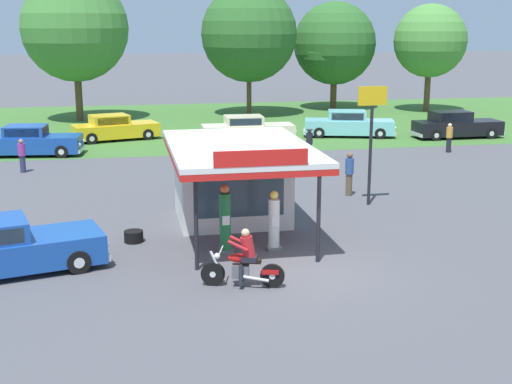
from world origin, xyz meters
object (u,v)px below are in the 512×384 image
motorcycle_with_rider (244,263)px  parked_car_back_row_centre_right (456,126)px  bystander_strolling_foreground (349,173)px  parked_car_back_row_right (115,128)px  gas_pump_nearside (225,222)px  parked_car_back_row_far_right (247,130)px  bystander_leaning_by_kiosk (449,137)px  roadside_pole_sign (371,124)px  bystander_chatting_near_pumps (309,143)px  bystander_standing_back_lot (22,155)px  gas_pump_offside (274,223)px  parked_car_back_row_far_left (349,125)px  parked_car_back_row_left (30,142)px  featured_classic_sedan (4,249)px  spare_tire_stack (134,236)px

motorcycle_with_rider → parked_car_back_row_centre_right: parked_car_back_row_centre_right is taller
bystander_strolling_foreground → parked_car_back_row_right: bearing=120.5°
gas_pump_nearside → parked_car_back_row_far_right: 20.30m
gas_pump_nearside → bystander_strolling_foreground: gas_pump_nearside is taller
bystander_leaning_by_kiosk → roadside_pole_sign: 12.84m
motorcycle_with_rider → bystander_chatting_near_pumps: size_ratio=1.38×
parked_car_back_row_far_right → bystander_standing_back_lot: (-11.78, -6.63, 0.13)m
gas_pump_offside → parked_car_back_row_far_left: gas_pump_offside is taller
bystander_leaning_by_kiosk → bystander_strolling_foreground: bearing=-135.4°
parked_car_back_row_centre_right → bystander_chatting_near_pumps: bearing=-155.1°
parked_car_back_row_left → bystander_leaning_by_kiosk: bearing=-8.6°
parked_car_back_row_far_left → bystander_standing_back_lot: 19.58m
bystander_standing_back_lot → bystander_strolling_foreground: bearing=-28.0°
parked_car_back_row_far_left → bystander_strolling_foreground: (-4.77, -14.38, 0.21)m
bystander_chatting_near_pumps → bystander_strolling_foreground: bearing=-93.5°
bystander_strolling_foreground → roadside_pole_sign: 2.64m
gas_pump_offside → gas_pump_nearside: bearing=180.0°
gas_pump_offside → parked_car_back_row_left: 19.88m
featured_classic_sedan → gas_pump_offside: bearing=4.4°
parked_car_back_row_left → parked_car_back_row_centre_right: parked_car_back_row_centre_right is taller
bystander_standing_back_lot → roadside_pole_sign: size_ratio=0.35×
bystander_leaning_by_kiosk → bystander_chatting_near_pumps: (-7.86, -0.44, 0.00)m
bystander_standing_back_lot → roadside_pole_sign: roadside_pole_sign is taller
parked_car_back_row_right → gas_pump_offside: bearing=-77.4°
motorcycle_with_rider → parked_car_back_row_left: 21.89m
parked_car_back_row_centre_right → roadside_pole_sign: bearing=-127.0°
parked_car_back_row_right → bystander_strolling_foreground: (9.28, -15.74, 0.24)m
roadside_pole_sign → parked_car_back_row_left: bearing=136.8°
bystander_chatting_near_pumps → spare_tire_stack: bearing=-126.4°
gas_pump_offside → parked_car_back_row_centre_right: gas_pump_offside is taller
parked_car_back_row_far_left → featured_classic_sedan: bearing=-128.7°
featured_classic_sedan → spare_tire_stack: bearing=31.5°
parked_car_back_row_far_right → bystander_standing_back_lot: bystander_standing_back_lot is taller
parked_car_back_row_right → bystander_chatting_near_pumps: bearing=-39.2°
gas_pump_offside → roadside_pole_sign: (4.69, 4.56, 2.24)m
bystander_chatting_near_pumps → spare_tire_stack: 15.29m
gas_pump_nearside → parked_car_back_row_right: gas_pump_nearside is taller
parked_car_back_row_far_left → spare_tire_stack: size_ratio=9.66×
motorcycle_with_rider → parked_car_back_row_left: bearing=110.8°
featured_classic_sedan → bystander_leaning_by_kiosk: bystander_leaning_by_kiosk is taller
bystander_standing_back_lot → parked_car_back_row_centre_right: bearing=12.8°
bystander_leaning_by_kiosk → bystander_chatting_near_pumps: bearing=-176.8°
bystander_chatting_near_pumps → spare_tire_stack: size_ratio=2.59×
parked_car_back_row_far_left → parked_car_back_row_right: 14.11m
parked_car_back_row_left → bystander_leaning_by_kiosk: parked_car_back_row_left is taller
featured_classic_sedan → bystander_chatting_near_pumps: bearing=48.9°
bystander_strolling_foreground → bystander_leaning_by_kiosk: bystander_strolling_foreground is taller
motorcycle_with_rider → parked_car_back_row_far_left: (10.61, 23.31, 0.07)m
parked_car_back_row_far_right → parked_car_back_row_right: 7.88m
parked_car_back_row_far_right → bystander_leaning_by_kiosk: (9.99, -5.55, 0.13)m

